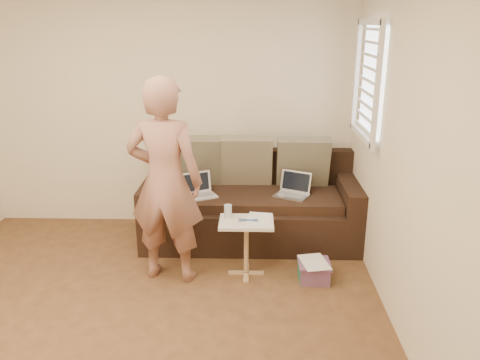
{
  "coord_description": "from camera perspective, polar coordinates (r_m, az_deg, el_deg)",
  "views": [
    {
      "loc": [
        0.92,
        -2.9,
        2.22
      ],
      "look_at": [
        0.8,
        1.4,
        0.78
      ],
      "focal_mm": 35.95,
      "sensor_mm": 36.0,
      "label": 1
    }
  ],
  "objects": [
    {
      "name": "floor",
      "position": [
        3.76,
        -13.57,
        -18.21
      ],
      "size": [
        4.5,
        4.5,
        0.0
      ],
      "primitive_type": "plane",
      "color": "#4D331C",
      "rests_on": "ground"
    },
    {
      "name": "wall_back",
      "position": [
        5.31,
        -8.49,
        8.33
      ],
      "size": [
        4.0,
        0.0,
        4.0
      ],
      "primitive_type": "plane",
      "rotation": [
        1.57,
        0.0,
        0.0
      ],
      "color": "beige",
      "rests_on": "ground"
    },
    {
      "name": "wall_right",
      "position": [
        3.23,
        21.08,
        0.7
      ],
      "size": [
        0.0,
        4.5,
        4.5
      ],
      "primitive_type": "plane",
      "rotation": [
        1.57,
        0.0,
        -1.57
      ],
      "color": "beige",
      "rests_on": "ground"
    },
    {
      "name": "window_blinds",
      "position": [
        4.55,
        14.98,
        11.34
      ],
      "size": [
        0.12,
        0.88,
        1.08
      ],
      "primitive_type": null,
      "color": "white",
      "rests_on": "wall_right"
    },
    {
      "name": "sofa",
      "position": [
        5.01,
        1.27,
        -2.51
      ],
      "size": [
        2.2,
        0.95,
        0.85
      ],
      "primitive_type": null,
      "color": "black",
      "rests_on": "ground"
    },
    {
      "name": "pillow_left",
      "position": [
        5.14,
        -5.4,
        2.27
      ],
      "size": [
        0.55,
        0.29,
        0.57
      ],
      "primitive_type": null,
      "rotation": [
        0.28,
        0.0,
        0.0
      ],
      "color": "#645B49",
      "rests_on": "sofa"
    },
    {
      "name": "pillow_mid",
      "position": [
        5.11,
        0.75,
        2.27
      ],
      "size": [
        0.55,
        0.27,
        0.57
      ],
      "primitive_type": null,
      "rotation": [
        0.24,
        0.0,
        0.0
      ],
      "color": "#797556",
      "rests_on": "sofa"
    },
    {
      "name": "pillow_right",
      "position": [
        5.11,
        7.49,
        2.11
      ],
      "size": [
        0.55,
        0.28,
        0.57
      ],
      "primitive_type": null,
      "rotation": [
        0.26,
        0.0,
        0.0
      ],
      "color": "#645B49",
      "rests_on": "sofa"
    },
    {
      "name": "laptop_silver",
      "position": [
        4.89,
        6.13,
        -1.94
      ],
      "size": [
        0.4,
        0.36,
        0.22
      ],
      "primitive_type": null,
      "rotation": [
        0.0,
        0.0,
        -0.46
      ],
      "color": "#B7BABC",
      "rests_on": "sofa"
    },
    {
      "name": "laptop_white",
      "position": [
        4.86,
        -4.78,
        -2.01
      ],
      "size": [
        0.39,
        0.35,
        0.23
      ],
      "primitive_type": null,
      "rotation": [
        0.0,
        0.0,
        0.48
      ],
      "color": "white",
      "rests_on": "sofa"
    },
    {
      "name": "person",
      "position": [
        4.14,
        -8.88,
        -0.2
      ],
      "size": [
        0.72,
        0.55,
        1.81
      ],
      "primitive_type": "imported",
      "rotation": [
        0.0,
        0.0,
        2.99
      ],
      "color": "#9F5E57",
      "rests_on": "ground"
    },
    {
      "name": "side_table",
      "position": [
        4.37,
        0.74,
        -8.04
      ],
      "size": [
        0.48,
        0.34,
        0.53
      ],
      "primitive_type": null,
      "color": "silver",
      "rests_on": "ground"
    },
    {
      "name": "drinking_glass",
      "position": [
        4.31,
        -1.44,
        -3.73
      ],
      "size": [
        0.07,
        0.07,
        0.12
      ],
      "primitive_type": null,
      "color": "silver",
      "rests_on": "side_table"
    },
    {
      "name": "scissors",
      "position": [
        4.26,
        0.99,
        -4.79
      ],
      "size": [
        0.2,
        0.13,
        0.02
      ],
      "primitive_type": null,
      "rotation": [
        0.0,
        0.0,
        0.19
      ],
      "color": "silver",
      "rests_on": "side_table"
    },
    {
      "name": "paper_on_table",
      "position": [
        4.3,
        2.26,
        -4.63
      ],
      "size": [
        0.25,
        0.33,
        0.0
      ],
      "primitive_type": null,
      "rotation": [
        0.0,
        0.0,
        -0.14
      ],
      "color": "white",
      "rests_on": "side_table"
    },
    {
      "name": "striped_box",
      "position": [
        4.41,
        8.75,
        -10.6
      ],
      "size": [
        0.28,
        0.28,
        0.18
      ],
      "primitive_type": null,
      "color": "#C11D80",
      "rests_on": "ground"
    }
  ]
}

